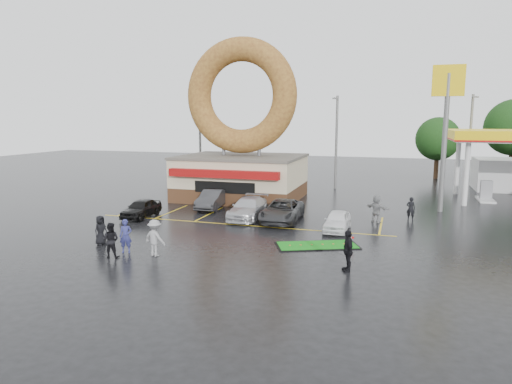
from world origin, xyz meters
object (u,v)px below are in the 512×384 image
(donut_shop, at_px, (241,147))
(car_dgrey, at_px, (212,199))
(person_cameraman, at_px, (348,251))
(person_blue, at_px, (126,236))
(putting_green, at_px, (317,245))
(car_grey, at_px, (282,211))
(car_white, at_px, (337,221))
(shell_sign, at_px, (447,111))
(streetlight_right, at_px, (470,141))
(car_black, at_px, (141,208))
(streetlight_left, at_px, (200,138))
(dumpster, at_px, (187,191))
(streetlight_mid, at_px, (336,140))
(car_silver, at_px, (248,208))

(donut_shop, xyz_separation_m, car_dgrey, (-0.60, -4.97, -3.75))
(donut_shop, height_order, person_cameraman, donut_shop)
(person_blue, height_order, putting_green, person_blue)
(donut_shop, bearing_deg, car_grey, -53.91)
(donut_shop, height_order, car_white, donut_shop)
(shell_sign, bearing_deg, streetlight_right, 73.17)
(car_black, bearing_deg, putting_green, -15.90)
(streetlight_left, xyz_separation_m, dumpster, (2.50, -8.28, -4.13))
(person_blue, relative_size, person_cameraman, 0.92)
(streetlight_mid, bearing_deg, car_silver, -104.14)
(shell_sign, bearing_deg, streetlight_left, 161.01)
(streetlight_left, xyz_separation_m, car_silver, (10.12, -14.41, -4.07))
(shell_sign, distance_m, streetlight_left, 24.46)
(car_white, relative_size, person_cameraman, 1.90)
(car_silver, relative_size, car_grey, 0.95)
(streetlight_mid, height_order, streetlight_right, same)
(donut_shop, xyz_separation_m, car_grey, (5.58, -7.66, -3.75))
(dumpster, bearing_deg, putting_green, -38.32)
(donut_shop, height_order, person_blue, donut_shop)
(donut_shop, distance_m, car_white, 13.75)
(streetlight_left, bearing_deg, streetlight_right, 4.40)
(car_silver, relative_size, dumpster, 2.72)
(person_cameraman, bearing_deg, car_black, -137.06)
(donut_shop, distance_m, streetlight_mid, 10.59)
(dumpster, height_order, putting_green, dumpster)
(streetlight_mid, bearing_deg, person_blue, -106.20)
(streetlight_right, bearing_deg, person_cameraman, -107.57)
(streetlight_mid, height_order, putting_green, streetlight_mid)
(car_black, xyz_separation_m, person_cameraman, (14.99, -7.13, 0.31))
(streetlight_mid, bearing_deg, putting_green, -84.80)
(car_dgrey, relative_size, car_white, 1.21)
(donut_shop, bearing_deg, streetlight_left, 135.22)
(streetlight_right, distance_m, car_black, 29.81)
(streetlight_right, bearing_deg, car_white, -117.72)
(streetlight_mid, relative_size, dumpster, 5.00)
(streetlight_left, height_order, dumpster, streetlight_left)
(streetlight_left, distance_m, car_silver, 18.07)
(streetlight_left, bearing_deg, donut_shop, -44.78)
(streetlight_mid, distance_m, car_dgrey, 15.53)
(car_dgrey, relative_size, putting_green, 0.91)
(car_silver, relative_size, person_cameraman, 2.58)
(car_grey, bearing_deg, streetlight_left, 128.70)
(car_silver, xyz_separation_m, car_grey, (2.47, -0.19, 0.00))
(streetlight_right, xyz_separation_m, car_dgrey, (-19.60, -13.92, -4.06))
(car_grey, height_order, car_white, car_grey)
(shell_sign, distance_m, dumpster, 21.58)
(streetlight_right, bearing_deg, car_dgrey, -144.63)
(streetlight_left, distance_m, car_dgrey, 14.12)
(donut_shop, distance_m, person_blue, 17.50)
(dumpster, bearing_deg, person_blue, -72.41)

